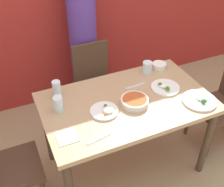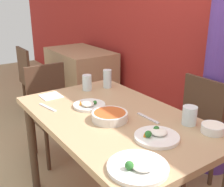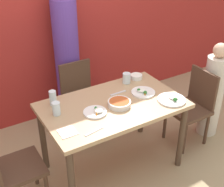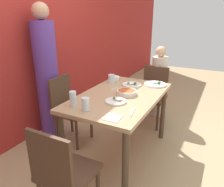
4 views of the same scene
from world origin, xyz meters
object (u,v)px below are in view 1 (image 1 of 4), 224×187
at_px(chair_child_spot, 224,102).
at_px(bowl_curry, 135,101).
at_px(person_adult, 83,39).
at_px(chair_adult_spot, 95,82).
at_px(glass_water_tall, 58,104).
at_px(plate_rice_adult, 105,111).

bearing_deg(chair_child_spot, bowl_curry, -90.60).
distance_m(chair_child_spot, person_adult, 1.54).
bearing_deg(chair_adult_spot, bowl_curry, -88.04).
xyz_separation_m(chair_adult_spot, chair_child_spot, (0.99, -0.81, 0.00)).
xyz_separation_m(chair_child_spot, bowl_curry, (-0.96, 0.01, 0.32)).
height_order(person_adult, glass_water_tall, person_adult).
height_order(bowl_curry, glass_water_tall, glass_water_tall).
xyz_separation_m(bowl_curry, glass_water_tall, (-0.55, 0.16, 0.03)).
relative_size(chair_adult_spot, chair_child_spot, 1.00).
xyz_separation_m(chair_adult_spot, glass_water_tall, (-0.52, -0.63, 0.36)).
bearing_deg(chair_child_spot, glass_water_tall, -96.55).
distance_m(chair_adult_spot, chair_child_spot, 1.28).
relative_size(bowl_curry, glass_water_tall, 1.77).
distance_m(chair_adult_spot, person_adult, 0.47).
bearing_deg(chair_child_spot, person_adult, -138.69).
height_order(chair_adult_spot, chair_child_spot, same).
height_order(plate_rice_adult, glass_water_tall, glass_water_tall).
distance_m(person_adult, glass_water_tall, 1.09).
bearing_deg(person_adult, bowl_curry, -88.60).
relative_size(chair_adult_spot, glass_water_tall, 7.08).
bearing_deg(glass_water_tall, bowl_curry, -16.54).
relative_size(chair_child_spot, plate_rice_adult, 4.05).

